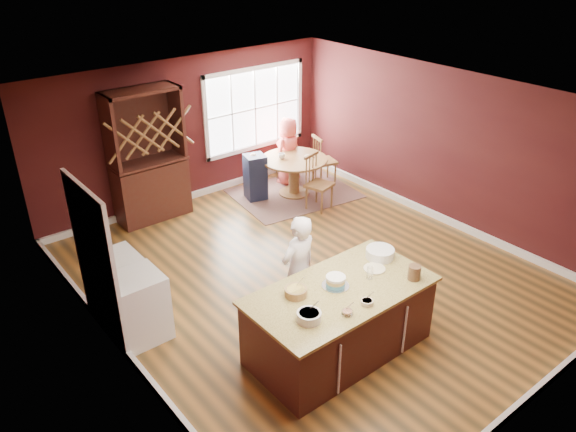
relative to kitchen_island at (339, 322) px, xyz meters
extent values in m
plane|color=#8F5D25|center=(0.85, 1.51, -0.44)|extent=(7.00, 7.00, 0.00)
plane|color=white|center=(0.85, 1.51, 2.26)|extent=(7.00, 7.00, 0.00)
plane|color=#3E1614|center=(0.85, 5.01, 0.91)|extent=(6.00, 0.00, 6.00)
plane|color=#3E1614|center=(0.85, -1.99, 0.91)|extent=(6.00, 0.00, 6.00)
plane|color=#3E1614|center=(-2.15, 1.51, 0.91)|extent=(0.00, 7.00, 7.00)
plane|color=#3E1614|center=(3.85, 1.51, 0.91)|extent=(0.00, 7.00, 7.00)
cube|color=#3E1712|center=(0.00, 0.00, -0.02)|extent=(2.20, 1.11, 0.83)
cube|color=tan|center=(0.00, 0.00, 0.46)|extent=(2.28, 1.19, 0.04)
cylinder|color=brown|center=(2.48, 3.89, -0.42)|extent=(0.60, 0.60, 0.04)
cylinder|color=brown|center=(2.48, 3.89, -0.08)|extent=(0.21, 0.21, 0.67)
cylinder|color=brown|center=(2.48, 3.89, 0.29)|extent=(1.28, 1.28, 0.04)
imported|color=white|center=(0.01, 0.80, 0.34)|extent=(0.60, 0.42, 1.55)
cylinder|color=white|center=(-0.68, -0.21, 0.53)|extent=(0.27, 0.27, 0.10)
cylinder|color=#9A6138|center=(-0.50, 0.24, 0.53)|extent=(0.26, 0.26, 0.10)
cylinder|color=white|center=(-0.28, -0.39, 0.51)|extent=(0.13, 0.13, 0.05)
cylinder|color=beige|center=(0.02, -0.40, 0.51)|extent=(0.14, 0.14, 0.05)
cylinder|color=silver|center=(0.43, -0.05, 0.56)|extent=(0.08, 0.08, 0.16)
cylinder|color=beige|center=(0.62, 0.05, 0.49)|extent=(0.27, 0.27, 0.02)
cylinder|color=white|center=(0.88, 0.21, 0.54)|extent=(0.37, 0.37, 0.13)
cylinder|color=#4A3419|center=(0.84, -0.40, 0.57)|extent=(0.15, 0.15, 0.19)
cube|color=brown|center=(2.48, 3.89, -0.43)|extent=(2.49, 2.05, 0.01)
imported|color=#D94E49|center=(2.74, 4.39, 0.25)|extent=(0.76, 0.58, 1.37)
cylinder|color=beige|center=(2.77, 3.78, 0.32)|extent=(0.20, 0.20, 0.01)
imported|color=silver|center=(2.28, 4.03, 0.36)|extent=(0.15, 0.15, 0.10)
cube|color=#33200F|center=(-0.12, 4.73, 0.74)|extent=(1.28, 0.54, 2.36)
cube|color=silver|center=(-1.79, 1.79, 0.02)|extent=(0.63, 0.61, 0.91)
cube|color=white|center=(-1.79, 2.43, 0.01)|extent=(0.61, 0.59, 0.89)
camera|label=1|loc=(-3.92, -3.87, 4.31)|focal=35.00mm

